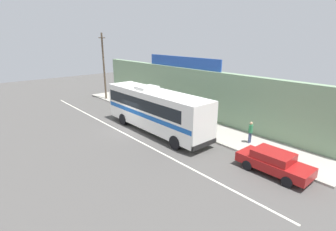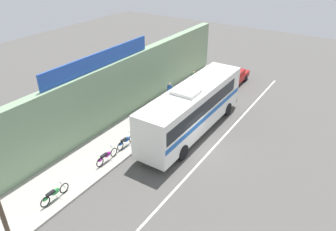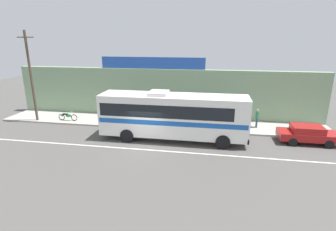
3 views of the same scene
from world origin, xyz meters
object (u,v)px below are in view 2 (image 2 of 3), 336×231
Objects in this scene: motorcycle_purple at (54,194)px; pedestrian_far_right at (170,90)px; motorcycle_black at (126,141)px; motorcycle_orange at (107,156)px; intercity_bus at (192,107)px; parked_car at (234,77)px; pedestrian_far_left at (193,78)px.

pedestrian_far_right reaches higher than motorcycle_purple.
motorcycle_orange is at bearing -177.57° from motorcycle_black.
intercity_bus is 2.65× the size of parked_car.
parked_car is 7.58m from pedestrian_far_right.
pedestrian_far_left reaches higher than motorcycle_black.
pedestrian_far_right is (3.25, 4.02, -0.92)m from intercity_bus.
pedestrian_far_right is at bearing 9.67° from motorcycle_black.
motorcycle_purple is (-20.61, 1.71, -0.17)m from parked_car.
motorcycle_black is (6.14, 0.05, 0.00)m from motorcycle_purple.
pedestrian_far_left is (3.65, -0.33, -0.04)m from pedestrian_far_right.
intercity_bus is 6.49× the size of pedestrian_far_right.
intercity_bus is at bearing -174.55° from parked_car.
parked_car is 14.58m from motorcycle_black.
parked_car reaches higher than motorcycle_black.
motorcycle_purple is at bearing -179.54° from motorcycle_black.
pedestrian_far_left reaches higher than motorcycle_purple.
motorcycle_orange is 1.15× the size of pedestrian_far_left.
intercity_bus reaches higher than parked_car.
motorcycle_purple is (-4.11, 0.04, 0.00)m from motorcycle_orange.
motorcycle_orange is at bearing -175.49° from pedestrian_far_left.
motorcycle_orange is 2.03m from motorcycle_black.
parked_car is 2.22× the size of motorcycle_purple.
parked_car is (10.18, 0.97, -1.33)m from intercity_bus.
motorcycle_purple is 13.76m from pedestrian_far_right.
parked_car is at bearing 5.45° from intercity_bus.
pedestrian_far_right is (-6.93, 3.05, 0.41)m from parked_car.
motorcycle_purple is 1.02× the size of motorcycle_black.
parked_car is 20.68m from motorcycle_purple.
intercity_bus is at bearing -14.44° from motorcycle_purple.
pedestrian_far_right is (9.58, 1.37, 0.58)m from motorcycle_orange.
parked_car is 16.59m from motorcycle_orange.
pedestrian_far_right is at bearing 5.58° from motorcycle_purple.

